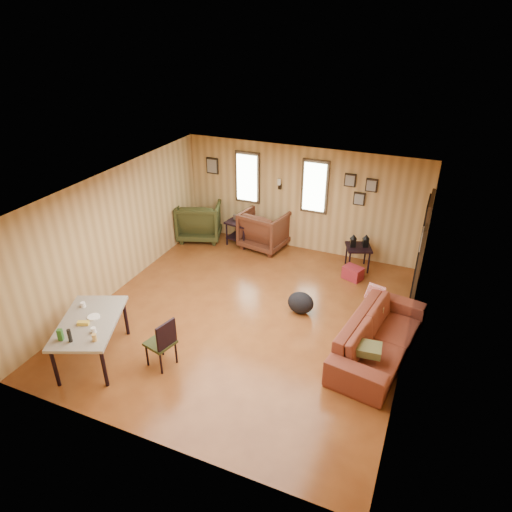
{
  "coord_description": "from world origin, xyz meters",
  "views": [
    {
      "loc": [
        2.8,
        -6.21,
        4.91
      ],
      "look_at": [
        0.0,
        0.4,
        1.05
      ],
      "focal_mm": 32.0,
      "sensor_mm": 36.0,
      "label": 1
    }
  ],
  "objects": [
    {
      "name": "side_table",
      "position": [
        1.46,
        2.53,
        0.55
      ],
      "size": [
        0.66,
        0.66,
        0.81
      ],
      "rotation": [
        0.0,
        0.0,
        0.38
      ],
      "color": "black",
      "rests_on": "ground"
    },
    {
      "name": "end_table",
      "position": [
        -1.36,
        2.63,
        0.4
      ],
      "size": [
        0.63,
        0.59,
        0.72
      ],
      "rotation": [
        0.0,
        0.0,
        -0.14
      ],
      "color": "black",
      "rests_on": "ground"
    },
    {
      "name": "recliner_brown",
      "position": [
        -0.75,
        2.72,
        0.5
      ],
      "size": [
        1.1,
        1.05,
        1.0
      ],
      "primitive_type": "imported",
      "rotation": [
        0.0,
        0.0,
        2.97
      ],
      "color": "#502718",
      "rests_on": "ground"
    },
    {
      "name": "dining_chair",
      "position": [
        -0.65,
        -1.71,
        0.48
      ],
      "size": [
        0.47,
        0.47,
        0.86
      ],
      "rotation": [
        0.0,
        0.0,
        -0.25
      ],
      "color": "#2E3216",
      "rests_on": "ground"
    },
    {
      "name": "room",
      "position": [
        0.17,
        0.27,
        1.21
      ],
      "size": [
        5.54,
        6.04,
        2.44
      ],
      "color": "brown",
      "rests_on": "ground"
    },
    {
      "name": "dining_table",
      "position": [
        -1.78,
        -2.0,
        0.66
      ],
      "size": [
        1.33,
        1.64,
        0.93
      ],
      "rotation": [
        0.0,
        0.0,
        0.4
      ],
      "color": "gray",
      "rests_on": "ground"
    },
    {
      "name": "sofa_pillows",
      "position": [
        2.19,
        0.0,
        0.5
      ],
      "size": [
        0.55,
        1.69,
        0.35
      ],
      "rotation": [
        0.0,
        0.0,
        0.1
      ],
      "color": "brown",
      "rests_on": "sofa"
    },
    {
      "name": "sofa",
      "position": [
        2.36,
        -0.12,
        0.45
      ],
      "size": [
        1.04,
        2.41,
        0.91
      ],
      "primitive_type": "imported",
      "rotation": [
        0.0,
        0.0,
        1.41
      ],
      "color": "maroon",
      "rests_on": "ground"
    },
    {
      "name": "backpack",
      "position": [
        0.85,
        0.49,
        0.21
      ],
      "size": [
        0.49,
        0.37,
        0.42
      ],
      "rotation": [
        0.0,
        0.0,
        0.01
      ],
      "color": "black",
      "rests_on": "ground"
    },
    {
      "name": "cooler",
      "position": [
        1.47,
        2.06,
        0.14
      ],
      "size": [
        0.45,
        0.39,
        0.27
      ],
      "rotation": [
        0.0,
        0.0,
        -0.37
      ],
      "color": "maroon",
      "rests_on": "ground"
    },
    {
      "name": "recliner_green",
      "position": [
        -2.4,
        2.57,
        0.52
      ],
      "size": [
        1.26,
        1.22,
        1.03
      ],
      "primitive_type": "imported",
      "rotation": [
        0.0,
        0.0,
        -2.8
      ],
      "color": "#2E3216",
      "rests_on": "ground"
    }
  ]
}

